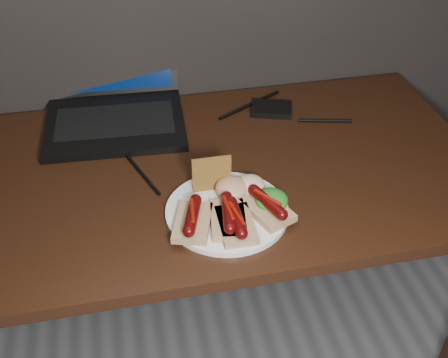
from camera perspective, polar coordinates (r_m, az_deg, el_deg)
name	(u,v)px	position (r m, az deg, el deg)	size (l,w,h in m)	color
desk	(189,200)	(1.36, -3.54, -2.10)	(1.40, 0.70, 0.75)	black
laptop	(113,98)	(1.52, -11.16, 8.08)	(0.37, 0.39, 0.25)	black
hard_drive	(271,109)	(1.53, 4.82, 7.11)	(0.11, 0.08, 0.02)	black
desk_cables	(175,140)	(1.41, -4.99, 3.95)	(0.92, 0.39, 0.01)	black
plate	(227,211)	(1.19, 0.30, -3.31)	(0.26, 0.26, 0.01)	white
bread_sausage_left	(193,219)	(1.13, -3.21, -4.11)	(0.10, 0.13, 0.04)	tan
bread_sausage_center	(228,216)	(1.14, 0.43, -3.82)	(0.09, 0.12, 0.04)	tan
bread_sausage_right	(267,206)	(1.17, 4.40, -2.78)	(0.11, 0.13, 0.04)	tan
bread_sausage_extra	(236,222)	(1.13, 1.26, -4.36)	(0.07, 0.12, 0.04)	tan
crispbread	(212,174)	(1.21, -1.26, 0.53)	(0.09, 0.01, 0.09)	#A16F2C
salad_greens	(272,200)	(1.18, 4.85, -2.14)	(0.07, 0.07, 0.04)	#115715
salsa_mound	(232,188)	(1.21, 0.81, -0.90)	(0.07, 0.07, 0.04)	maroon
coleslaw_mound	(250,185)	(1.22, 2.67, -0.59)	(0.06, 0.06, 0.04)	silver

